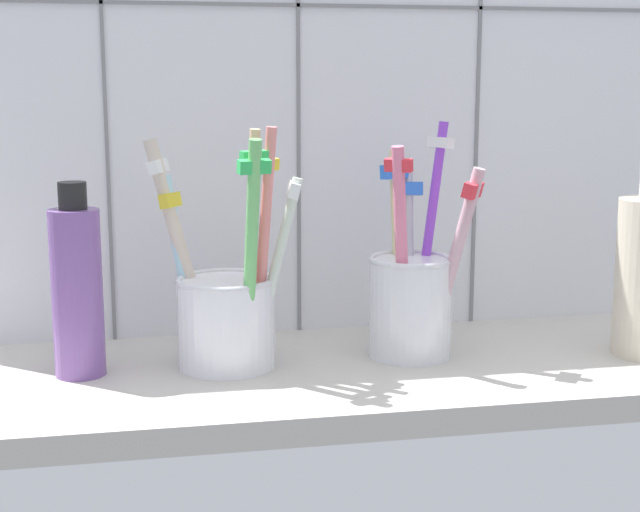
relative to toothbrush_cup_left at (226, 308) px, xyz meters
The scene contains 5 objects.
counter_slab 9.35cm from the toothbrush_cup_left, 10.41° to the right, with size 64.00×22.00×2.00cm, color #BCB7AD.
tile_wall_back 20.44cm from the toothbrush_cup_left, 55.55° to the left, with size 64.00×2.20×45.00cm.
toothbrush_cup_left is the anchor object (origin of this frame).
toothbrush_cup_right 14.75cm from the toothbrush_cup_left, ahead, with size 8.46×7.79×18.56cm.
soap_bottle 11.17cm from the toothbrush_cup_left, behind, with size 3.76×3.76×14.52cm.
Camera 1 is at (-13.66, -68.13, 23.71)cm, focal length 52.49 mm.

